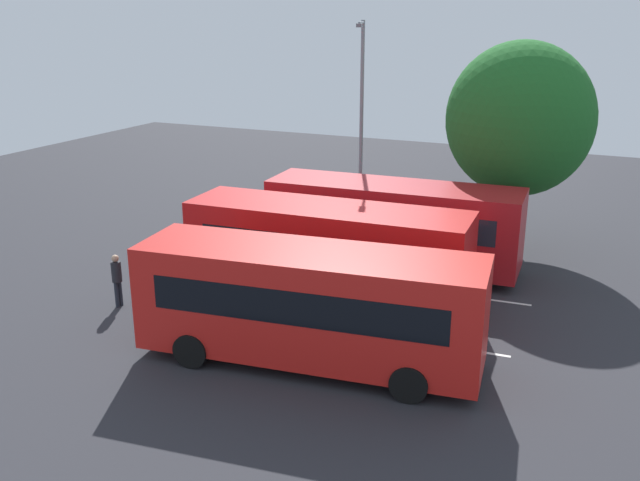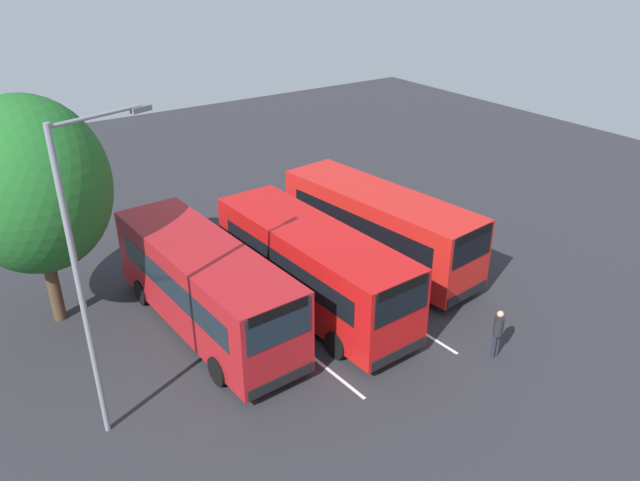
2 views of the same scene
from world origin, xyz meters
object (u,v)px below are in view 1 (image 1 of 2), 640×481
Objects in this scene: depot_tree at (519,120)px; bus_center_right at (308,303)px; bus_far_left at (392,223)px; pedestrian at (117,276)px; bus_center_left at (326,249)px; street_lamp at (361,113)px.

bus_center_right is at bearing 75.10° from depot_tree.
bus_far_left reaches higher than pedestrian.
bus_far_left is 9.86m from pedestrian.
depot_tree is at bearing 50.89° from pedestrian.
bus_center_right is at bearing 104.63° from bus_center_left.
depot_tree is (-3.25, -12.21, 3.41)m from bus_center_right.
bus_far_left is at bearing -94.13° from bus_center_right.
bus_center_right is 7.31m from pedestrian.
bus_far_left is at bearing 49.56° from pedestrian.
pedestrian is at bearing -36.57° from street_lamp.
bus_center_left is 4.42m from bus_center_right.
bus_far_left is 6.13m from street_lamp.
street_lamp is 1.08× the size of depot_tree.
pedestrian is 12.64m from street_lamp.
bus_far_left is 0.99× the size of bus_center_right.
bus_far_left and bus_center_left have the same top height.
bus_center_left is at bearing -79.25° from bus_center_right.
depot_tree is (-3.60, -4.21, 3.41)m from bus_far_left.
bus_center_left is 8.92m from street_lamp.
bus_far_left is 6.51m from depot_tree.
depot_tree reaches higher than bus_center_left.
street_lamp reaches higher than pedestrian.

